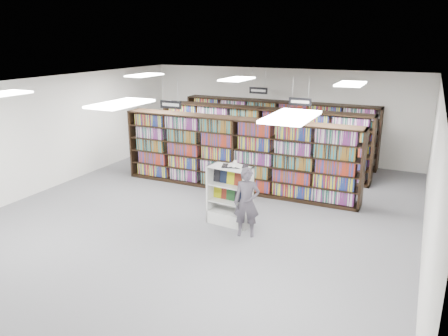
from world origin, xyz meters
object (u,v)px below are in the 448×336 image
at_px(open_book, 235,165).
at_px(shopper, 247,202).
at_px(bookshelf_row_near, 236,155).
at_px(endcap_display, 230,204).

bearing_deg(open_book, shopper, -61.86).
bearing_deg(shopper, bookshelf_row_near, 100.79).
distance_m(endcap_display, open_book, 0.96).
relative_size(bookshelf_row_near, open_book, 10.34).
bearing_deg(endcap_display, shopper, -32.74).
distance_m(bookshelf_row_near, endcap_display, 2.44).
height_order(endcap_display, shopper, shopper).
height_order(open_book, shopper, shopper).
xyz_separation_m(endcap_display, open_book, (0.09, 0.03, 0.96)).
bearing_deg(shopper, endcap_display, 124.74).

